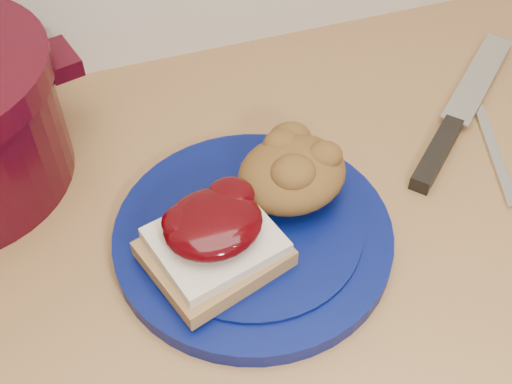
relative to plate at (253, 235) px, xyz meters
name	(u,v)px	position (x,y,z in m)	size (l,w,h in m)	color
plate	(253,235)	(0.00, 0.00, 0.00)	(0.28, 0.28, 0.02)	#050D49
sandwich	(214,239)	(-0.05, -0.02, 0.04)	(0.15, 0.14, 0.06)	olive
stuffing_mound	(292,174)	(0.05, 0.03, 0.04)	(0.11, 0.10, 0.06)	brown
chef_knife	(449,131)	(0.27, 0.07, 0.00)	(0.26, 0.23, 0.02)	black
butter_knife	(495,152)	(0.30, 0.03, -0.01)	(0.16, 0.01, 0.00)	silver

